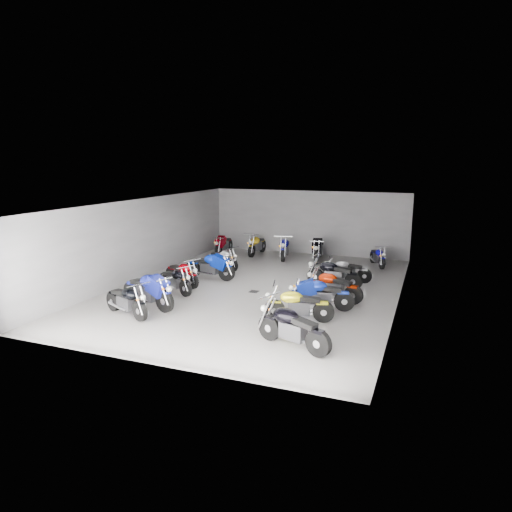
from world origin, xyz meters
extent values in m
plane|color=gray|center=(0.00, 0.00, 0.00)|extent=(14.00, 14.00, 0.00)
cube|color=gray|center=(0.00, 7.00, 1.60)|extent=(10.00, 0.10, 3.20)
cube|color=gray|center=(-5.00, 0.00, 1.60)|extent=(0.10, 14.00, 3.20)
cube|color=gray|center=(5.00, 0.00, 1.60)|extent=(0.10, 14.00, 3.20)
cube|color=black|center=(0.00, 0.00, 3.22)|extent=(10.00, 14.00, 0.04)
cube|color=black|center=(0.00, -0.50, 0.01)|extent=(0.32, 0.32, 0.01)
cylinder|color=black|center=(-2.02, -4.62, 0.32)|extent=(0.64, 0.35, 0.64)
cylinder|color=black|center=(-3.37, -4.11, 0.32)|extent=(0.65, 0.37, 0.64)
cube|color=#2D2D30|center=(-2.69, -4.36, 0.42)|extent=(0.71, 0.51, 0.40)
ellipsoid|color=black|center=(-2.49, -4.44, 0.74)|extent=(0.77, 0.61, 0.36)
cube|color=black|center=(-2.99, -4.25, 0.70)|extent=(0.66, 0.47, 0.18)
cylinder|color=black|center=(-1.77, -3.65, 0.36)|extent=(0.74, 0.35, 0.73)
cylinder|color=black|center=(-3.35, -3.17, 0.36)|extent=(0.75, 0.38, 0.73)
cube|color=#2D2D30|center=(-2.56, -3.41, 0.48)|extent=(0.81, 0.54, 0.46)
ellipsoid|color=#19239B|center=(-2.32, -3.48, 0.84)|extent=(0.87, 0.66, 0.41)
cube|color=black|center=(-2.91, -3.31, 0.80)|extent=(0.76, 0.51, 0.21)
cylinder|color=black|center=(-2.02, -1.93, 0.30)|extent=(0.59, 0.36, 0.60)
cylinder|color=black|center=(-3.25, -1.36, 0.30)|extent=(0.60, 0.38, 0.60)
cube|color=#2D2D30|center=(-2.64, -1.65, 0.39)|extent=(0.67, 0.51, 0.37)
ellipsoid|color=black|center=(-2.45, -1.73, 0.69)|extent=(0.73, 0.61, 0.34)
cube|color=black|center=(-2.91, -1.52, 0.65)|extent=(0.63, 0.48, 0.17)
cylinder|color=black|center=(-2.26, -0.99, 0.31)|extent=(0.61, 0.37, 0.61)
cylinder|color=black|center=(-3.52, -0.40, 0.31)|extent=(0.62, 0.39, 0.61)
cube|color=#2D2D30|center=(-2.89, -0.70, 0.40)|extent=(0.69, 0.52, 0.38)
ellipsoid|color=#9E0008|center=(-2.70, -0.78, 0.71)|extent=(0.75, 0.62, 0.34)
cube|color=black|center=(-3.17, -0.57, 0.67)|extent=(0.64, 0.49, 0.17)
cylinder|color=black|center=(-1.56, 0.51, 0.34)|extent=(0.68, 0.14, 0.68)
cylinder|color=black|center=(-3.10, 0.52, 0.34)|extent=(0.68, 0.16, 0.68)
cube|color=#2D2D30|center=(-2.33, 0.51, 0.44)|extent=(0.69, 0.32, 0.42)
ellipsoid|color=#0828B4|center=(-2.10, 0.51, 0.78)|extent=(0.72, 0.43, 0.38)
cube|color=black|center=(-2.67, 0.51, 0.74)|extent=(0.65, 0.30, 0.19)
cylinder|color=black|center=(-1.97, 1.97, 0.30)|extent=(0.59, 0.33, 0.59)
cylinder|color=black|center=(-3.21, 2.48, 0.30)|extent=(0.60, 0.35, 0.59)
cube|color=#2D2D30|center=(-2.59, 2.23, 0.39)|extent=(0.66, 0.48, 0.37)
ellipsoid|color=silver|center=(-2.40, 2.15, 0.68)|extent=(0.72, 0.58, 0.33)
cube|color=black|center=(-2.86, 2.34, 0.65)|extent=(0.62, 0.45, 0.17)
cylinder|color=black|center=(2.06, -4.59, 0.34)|extent=(0.69, 0.38, 0.69)
cylinder|color=black|center=(3.52, -5.16, 0.34)|extent=(0.70, 0.40, 0.69)
cube|color=#2D2D30|center=(2.79, -4.88, 0.45)|extent=(0.77, 0.55, 0.43)
ellipsoid|color=black|center=(2.57, -4.79, 0.80)|extent=(0.84, 0.67, 0.39)
cube|color=black|center=(3.11, -5.00, 0.75)|extent=(0.72, 0.52, 0.20)
cylinder|color=black|center=(1.69, -3.12, 0.32)|extent=(0.65, 0.29, 0.64)
cylinder|color=black|center=(3.09, -2.74, 0.32)|extent=(0.66, 0.31, 0.64)
cube|color=#2D2D30|center=(2.39, -2.93, 0.42)|extent=(0.71, 0.46, 0.40)
ellipsoid|color=yellow|center=(2.17, -2.99, 0.74)|extent=(0.76, 0.56, 0.36)
cube|color=black|center=(2.70, -2.85, 0.70)|extent=(0.66, 0.43, 0.18)
cylinder|color=black|center=(2.04, -1.87, 0.33)|extent=(0.66, 0.30, 0.65)
cylinder|color=black|center=(3.46, -1.49, 0.33)|extent=(0.67, 0.31, 0.65)
cube|color=#2D2D30|center=(2.75, -1.68, 0.43)|extent=(0.72, 0.46, 0.41)
ellipsoid|color=#12299C|center=(2.53, -1.73, 0.75)|extent=(0.77, 0.57, 0.37)
cube|color=black|center=(3.06, -1.59, 0.71)|extent=(0.67, 0.43, 0.18)
cylinder|color=black|center=(2.21, -0.34, 0.32)|extent=(0.65, 0.28, 0.64)
cylinder|color=black|center=(3.62, -0.68, 0.32)|extent=(0.66, 0.30, 0.64)
cube|color=#2D2D30|center=(2.92, -0.51, 0.42)|extent=(0.70, 0.44, 0.40)
ellipsoid|color=#9D1A02|center=(2.70, -0.46, 0.74)|extent=(0.76, 0.55, 0.36)
cube|color=black|center=(3.23, -0.59, 0.70)|extent=(0.66, 0.42, 0.18)
cylinder|color=black|center=(1.85, 1.23, 0.33)|extent=(0.67, 0.21, 0.66)
cylinder|color=black|center=(3.34, 1.05, 0.33)|extent=(0.67, 0.24, 0.66)
cube|color=#2D2D30|center=(2.60, 1.14, 0.43)|extent=(0.70, 0.39, 0.41)
ellipsoid|color=black|center=(2.37, 1.17, 0.76)|extent=(0.75, 0.50, 0.37)
cube|color=black|center=(2.92, 1.10, 0.72)|extent=(0.66, 0.36, 0.19)
cylinder|color=black|center=(2.26, 2.01, 0.29)|extent=(0.59, 0.18, 0.58)
cylinder|color=black|center=(3.57, 2.16, 0.29)|extent=(0.60, 0.20, 0.58)
cube|color=#2D2D30|center=(2.91, 2.09, 0.38)|extent=(0.62, 0.34, 0.37)
ellipsoid|color=#A2A2A7|center=(2.71, 2.07, 0.68)|extent=(0.66, 0.43, 0.33)
cube|color=black|center=(3.20, 2.12, 0.64)|extent=(0.58, 0.32, 0.17)
cylinder|color=black|center=(-3.97, 4.73, 0.31)|extent=(0.16, 0.63, 0.63)
cylinder|color=black|center=(-4.03, 6.15, 0.31)|extent=(0.18, 0.63, 0.63)
cube|color=#2D2D30|center=(-4.00, 5.44, 0.41)|extent=(0.32, 0.65, 0.39)
ellipsoid|color=#88000C|center=(-3.99, 5.23, 0.72)|extent=(0.42, 0.68, 0.35)
cube|color=black|center=(-4.01, 5.75, 0.68)|extent=(0.30, 0.61, 0.18)
cylinder|color=black|center=(-2.30, 5.03, 0.33)|extent=(0.14, 0.65, 0.65)
cylinder|color=black|center=(-2.29, 6.50, 0.33)|extent=(0.16, 0.65, 0.65)
cube|color=#2D2D30|center=(-2.30, 5.77, 0.43)|extent=(0.31, 0.67, 0.41)
ellipsoid|color=gold|center=(-2.30, 5.54, 0.75)|extent=(0.41, 0.70, 0.37)
cube|color=black|center=(-2.29, 6.09, 0.71)|extent=(0.29, 0.62, 0.19)
cylinder|color=black|center=(-0.55, 4.63, 0.34)|extent=(0.28, 0.70, 0.69)
cylinder|color=black|center=(-0.86, 6.15, 0.34)|extent=(0.30, 0.71, 0.69)
cube|color=#2D2D30|center=(-0.71, 5.39, 0.45)|extent=(0.46, 0.75, 0.43)
ellipsoid|color=#0E0E82|center=(-0.66, 5.16, 0.79)|extent=(0.57, 0.80, 0.39)
cube|color=black|center=(-0.78, 5.73, 0.75)|extent=(0.43, 0.70, 0.20)
cylinder|color=black|center=(1.02, 4.74, 0.36)|extent=(0.25, 0.74, 0.73)
cylinder|color=black|center=(0.79, 6.38, 0.36)|extent=(0.27, 0.74, 0.73)
cube|color=#2D2D30|center=(0.91, 5.56, 0.48)|extent=(0.44, 0.78, 0.45)
ellipsoid|color=black|center=(0.94, 5.31, 0.84)|extent=(0.56, 0.83, 0.41)
cube|color=black|center=(0.86, 5.92, 0.80)|extent=(0.41, 0.73, 0.21)
cylinder|color=black|center=(3.96, 4.77, 0.28)|extent=(0.34, 0.57, 0.57)
cylinder|color=black|center=(3.43, 5.95, 0.28)|extent=(0.36, 0.57, 0.57)
cube|color=#2D2D30|center=(3.69, 5.36, 0.37)|extent=(0.48, 0.64, 0.36)
ellipsoid|color=#0B069A|center=(3.77, 5.18, 0.66)|extent=(0.57, 0.70, 0.32)
cube|color=black|center=(3.58, 5.62, 0.62)|extent=(0.45, 0.60, 0.16)
camera|label=1|loc=(5.87, -15.38, 4.70)|focal=32.00mm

